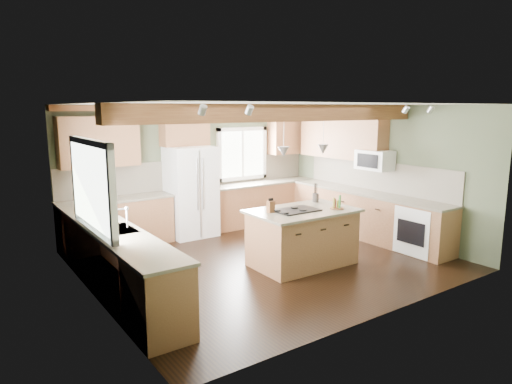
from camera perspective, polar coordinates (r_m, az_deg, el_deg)
floor at (r=7.80m, az=1.18°, el=-8.57°), size 5.60×5.60×0.00m
ceiling at (r=7.37m, az=1.26°, el=10.90°), size 5.60×5.60×0.00m
wall_back at (r=9.59m, az=-7.62°, el=2.91°), size 5.60×0.00×5.60m
wall_left at (r=6.28m, az=-19.92°, el=-1.59°), size 0.00×5.00×5.00m
wall_right at (r=9.39m, az=15.19°, el=2.47°), size 0.00×5.00×5.00m
ceiling_beam at (r=7.00m, az=3.59°, el=9.84°), size 5.55×0.26×0.26m
soffit_trim at (r=9.42m, az=-7.52°, el=10.34°), size 5.55×0.20×0.10m
backsplash_back at (r=9.59m, az=-7.57°, el=2.37°), size 5.58×0.03×0.58m
backsplash_right at (r=9.42m, az=14.87°, el=1.96°), size 0.03×3.70×0.58m
base_cab_back_left at (r=8.80m, az=-16.99°, el=-3.83°), size 2.02×0.60×0.88m
counter_back_left at (r=8.71m, az=-17.15°, el=-0.90°), size 2.06×0.64×0.04m
base_cab_back_right at (r=10.25m, az=0.69°, el=-1.39°), size 2.62×0.60×0.88m
counter_back_right at (r=10.16m, az=0.70°, el=1.14°), size 2.66×0.64×0.04m
base_cab_left at (r=6.63m, az=-17.05°, el=-8.51°), size 0.60×3.70×0.88m
counter_left at (r=6.50m, az=-17.26°, el=-4.67°), size 0.64×3.74×0.04m
base_cab_right at (r=9.35m, az=13.52°, el=-2.85°), size 0.60×3.70×0.88m
counter_right at (r=9.25m, az=13.64°, el=-0.07°), size 0.64×3.74×0.04m
upper_cab_back_left at (r=8.63m, az=-19.05°, el=5.95°), size 1.40×0.35×0.90m
upper_cab_over_fridge at (r=9.23m, az=-8.91°, el=7.89°), size 0.96×0.35×0.70m
upper_cab_right at (r=9.80m, az=10.66°, el=6.80°), size 0.35×2.20×0.90m
upper_cab_back_corner at (r=10.64m, az=3.90°, el=7.23°), size 0.90×0.35×0.90m
window_left at (r=6.29m, az=-20.01°, el=0.74°), size 0.04×1.60×1.05m
window_back at (r=10.12m, az=-1.79°, el=4.81°), size 1.10×0.04×1.00m
sink at (r=6.49m, az=-17.26°, el=-4.63°), size 0.50×0.65×0.03m
faucet at (r=6.51m, az=-15.83°, el=-3.19°), size 0.02×0.02×0.28m
dishwasher at (r=5.48m, az=-12.62°, el=-12.46°), size 0.60×0.60×0.84m
oven at (r=8.56m, az=19.98°, el=-4.47°), size 0.60×0.72×0.84m
microwave at (r=9.16m, az=14.61°, el=3.89°), size 0.40×0.70×0.38m
pendant_left at (r=7.03m, az=3.48°, el=5.03°), size 0.18×0.18×0.16m
pendant_right at (r=7.54m, az=8.37°, el=5.31°), size 0.18×0.18×0.16m
refrigerator at (r=9.18m, az=-8.13°, el=0.04°), size 0.90×0.74×1.80m
island at (r=7.55m, az=5.80°, el=-5.77°), size 1.63×1.01×0.88m
island_top at (r=7.43m, az=5.87°, el=-2.37°), size 1.74×1.12×0.04m
cooktop at (r=7.34m, az=5.07°, el=-2.27°), size 0.71×0.48×0.02m
knife_block at (r=7.19m, az=1.86°, el=-1.84°), size 0.12×0.09×0.19m
utensil_crock at (r=8.06m, az=7.46°, el=-0.70°), size 0.14×0.14×0.15m
bottle_tray at (r=7.56m, az=10.12°, el=-1.29°), size 0.28×0.28×0.21m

